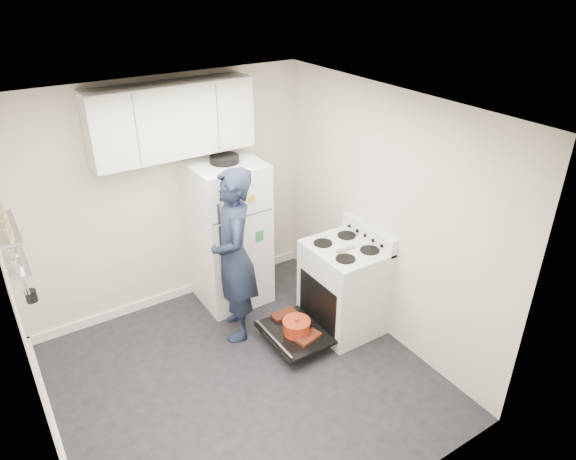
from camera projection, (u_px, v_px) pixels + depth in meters
room at (232, 269)px, 4.21m from camera, size 3.21×3.21×2.51m
electric_range at (343, 288)px, 5.27m from camera, size 0.66×0.76×1.10m
open_oven_door at (295, 330)px, 5.12m from camera, size 0.55×0.70×0.22m
refrigerator at (229, 233)px, 5.57m from camera, size 0.72×0.74×1.71m
upper_cabinets at (172, 120)px, 4.90m from camera, size 1.60×0.33×0.70m
wall_shelf_rack at (11, 244)px, 3.62m from camera, size 0.14×0.60×0.61m
person at (234, 256)px, 4.98m from camera, size 0.64×0.77×1.81m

